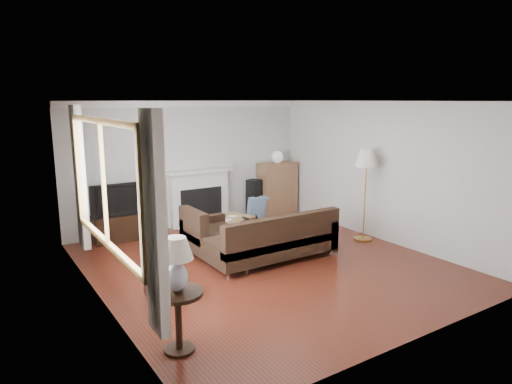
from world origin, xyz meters
TOP-DOWN VIEW (x-y plane):
  - room at (0.00, 0.00)m, footprint 5.10×5.60m
  - window at (-2.45, -0.20)m, footprint 0.12×2.74m
  - curtain_near at (-2.40, -1.72)m, footprint 0.10×0.35m
  - curtain_far at (-2.40, 1.32)m, footprint 0.10×0.35m
  - fireplace at (0.15, 2.64)m, footprint 1.40×0.26m
  - tv_stand at (-1.54, 2.50)m, footprint 0.95×0.43m
  - television at (-1.54, 2.50)m, footprint 1.04×0.14m
  - speaker_left at (-1.11, 2.55)m, footprint 0.27×0.32m
  - speaker_right at (1.40, 2.55)m, footprint 0.31×0.34m
  - bookshelf at (2.00, 2.52)m, footprint 0.84×0.40m
  - globe_lamp at (2.00, 2.52)m, footprint 0.26×0.26m
  - sectional_sofa at (0.18, 0.11)m, footprint 2.30×1.68m
  - coffee_table at (-0.02, 1.31)m, footprint 1.25×0.98m
  - footstool at (-1.77, -0.26)m, footprint 0.54×0.54m
  - floor_lamp at (2.21, 0.09)m, footprint 0.53×0.53m
  - side_table at (-2.15, -1.58)m, footprint 0.52×0.52m
  - table_lamp at (-2.15, -1.58)m, footprint 0.34×0.34m

SIDE VIEW (x-z plane):
  - footstool at x=-1.77m, z-range 0.00..0.40m
  - coffee_table at x=-0.02m, z-range 0.00..0.43m
  - tv_stand at x=-1.54m, z-range 0.00..0.48m
  - side_table at x=-2.15m, z-range 0.00..0.65m
  - sectional_sofa at x=0.18m, z-range 0.00..0.74m
  - speaker_right at x=1.40m, z-range 0.00..0.83m
  - speaker_left at x=-1.11m, z-range 0.00..0.91m
  - fireplace at x=0.15m, z-range 0.00..1.15m
  - bookshelf at x=2.00m, z-range 0.00..1.16m
  - television at x=-1.54m, z-range 0.48..1.07m
  - floor_lamp at x=2.21m, z-range 0.00..1.66m
  - table_lamp at x=-2.15m, z-range 0.65..1.20m
  - room at x=0.00m, z-range -0.02..2.52m
  - globe_lamp at x=2.00m, z-range 1.16..1.42m
  - curtain_near at x=-2.40m, z-range 0.35..2.45m
  - curtain_far at x=-2.40m, z-range 0.35..2.45m
  - window at x=-2.45m, z-range 0.78..2.32m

